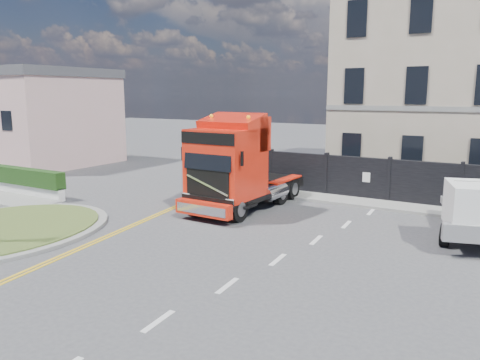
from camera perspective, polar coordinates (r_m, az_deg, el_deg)
The scene contains 8 objects.
ground at distance 16.02m, azimuth -4.37°, elevation -7.42°, with size 120.00×120.00×0.00m, color #424244.
hedge_wall at distance 26.18m, azimuth -26.45°, elevation 0.20°, with size 8.00×0.55×1.35m.
seaside_bldg_pink at distance 35.93m, azimuth -22.93°, elevation 6.61°, with size 8.00×8.00×6.00m, color #D3A5A4.
seaside_bldg_cream at distance 43.67m, azimuth -27.12°, elevation 6.17°, with size 9.00×8.00×5.00m, color beige.
hoarding_fence at distance 21.96m, azimuth 24.19°, elevation -0.72°, with size 18.80×0.25×2.00m.
georgian_building at distance 29.14m, azimuth 25.52°, elevation 11.17°, with size 12.30×10.30×12.80m.
pavement_far at distance 21.33m, azimuth 22.25°, elevation -3.47°, with size 20.00×1.60×0.12m, color gray.
truck at distance 19.62m, azimuth -0.65°, elevation 1.30°, with size 2.69×6.72×3.98m.
Camera 1 is at (8.73, -12.49, 4.91)m, focal length 35.00 mm.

